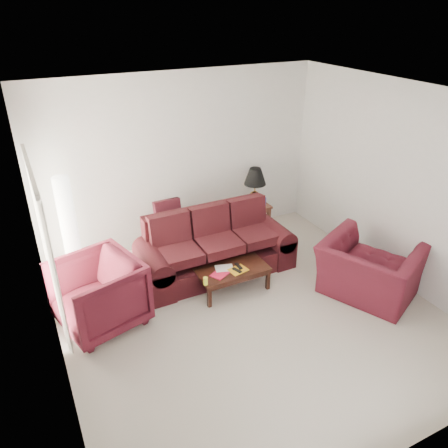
{
  "coord_description": "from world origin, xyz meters",
  "views": [
    {
      "loc": [
        -2.53,
        -4.21,
        3.97
      ],
      "look_at": [
        0.0,
        0.85,
        1.05
      ],
      "focal_mm": 35.0,
      "sensor_mm": 36.0,
      "label": 1
    }
  ],
  "objects_px": {
    "coffee_table": "(233,279)",
    "floor_lamp": "(69,230)",
    "armchair_right": "(369,270)",
    "sofa": "(216,244)",
    "end_table": "(253,218)",
    "armchair_left": "(98,294)"
  },
  "relations": [
    {
      "from": "coffee_table",
      "to": "floor_lamp",
      "type": "bearing_deg",
      "value": 152.57
    },
    {
      "from": "armchair_right",
      "to": "coffee_table",
      "type": "height_order",
      "value": "armchair_right"
    },
    {
      "from": "sofa",
      "to": "floor_lamp",
      "type": "xyz_separation_m",
      "value": [
        -2.07,
        0.79,
        0.37
      ]
    },
    {
      "from": "sofa",
      "to": "floor_lamp",
      "type": "relative_size",
      "value": 1.41
    },
    {
      "from": "end_table",
      "to": "coffee_table",
      "type": "height_order",
      "value": "end_table"
    },
    {
      "from": "floor_lamp",
      "to": "armchair_right",
      "type": "distance_m",
      "value": 4.51
    },
    {
      "from": "sofa",
      "to": "armchair_right",
      "type": "height_order",
      "value": "sofa"
    },
    {
      "from": "sofa",
      "to": "armchair_left",
      "type": "bearing_deg",
      "value": -163.74
    },
    {
      "from": "end_table",
      "to": "coffee_table",
      "type": "bearing_deg",
      "value": -129.04
    },
    {
      "from": "sofa",
      "to": "coffee_table",
      "type": "relative_size",
      "value": 2.29
    },
    {
      "from": "armchair_left",
      "to": "armchair_right",
      "type": "bearing_deg",
      "value": 58.29
    },
    {
      "from": "floor_lamp",
      "to": "coffee_table",
      "type": "height_order",
      "value": "floor_lamp"
    },
    {
      "from": "end_table",
      "to": "sofa",
      "type": "bearing_deg",
      "value": -142.63
    },
    {
      "from": "coffee_table",
      "to": "end_table",
      "type": "bearing_deg",
      "value": 56.92
    },
    {
      "from": "floor_lamp",
      "to": "armchair_left",
      "type": "bearing_deg",
      "value": -85.06
    },
    {
      "from": "sofa",
      "to": "armchair_right",
      "type": "relative_size",
      "value": 1.86
    },
    {
      "from": "sofa",
      "to": "coffee_table",
      "type": "height_order",
      "value": "sofa"
    },
    {
      "from": "floor_lamp",
      "to": "armchair_left",
      "type": "relative_size",
      "value": 1.64
    },
    {
      "from": "sofa",
      "to": "coffee_table",
      "type": "bearing_deg",
      "value": -86.85
    },
    {
      "from": "sofa",
      "to": "armchair_right",
      "type": "bearing_deg",
      "value": -38.86
    },
    {
      "from": "armchair_right",
      "to": "sofa",
      "type": "bearing_deg",
      "value": 23.11
    },
    {
      "from": "end_table",
      "to": "coffee_table",
      "type": "xyz_separation_m",
      "value": [
        -1.22,
        -1.5,
        -0.1
      ]
    }
  ]
}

